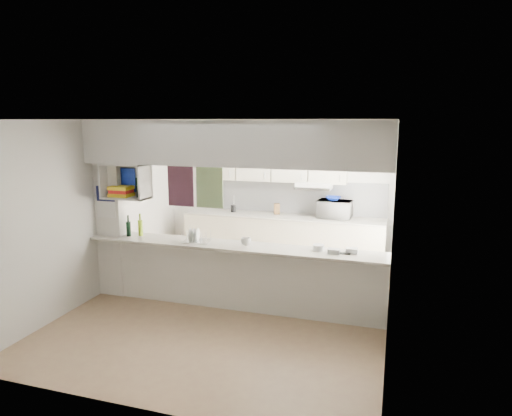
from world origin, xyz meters
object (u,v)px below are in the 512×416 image
at_px(bowl, 333,198).
at_px(dish_rack, 196,236).
at_px(wine_bottles, 135,228).
at_px(microwave, 335,209).

relative_size(bowl, dish_rack, 0.67).
distance_m(bowl, wine_bottles, 3.37).
xyz_separation_m(microwave, wine_bottles, (-2.65, -2.11, -0.04)).
xyz_separation_m(bowl, wine_bottles, (-2.61, -2.11, -0.22)).
bearing_deg(microwave, wine_bottles, 43.99).
distance_m(microwave, dish_rack, 2.70).
relative_size(microwave, dish_rack, 1.42).
distance_m(microwave, bowl, 0.19).
bearing_deg(wine_bottles, microwave, 38.58).
height_order(bowl, dish_rack, bowl).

